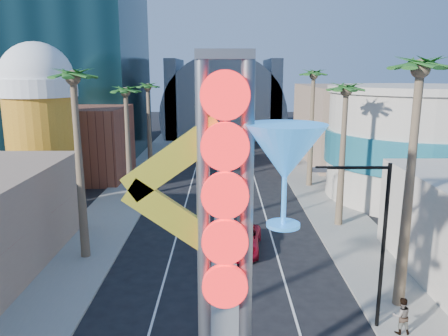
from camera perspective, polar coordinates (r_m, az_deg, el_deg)
sidewalk_west at (r=47.93m, az=-11.48°, el=-1.98°), size 5.00×100.00×0.15m
sidewalk_east at (r=47.96m, az=11.39°, el=-1.97°), size 5.00×100.00×0.15m
median at (r=49.90m, az=-0.05°, el=-1.15°), size 1.60×84.00×0.15m
brick_filler_west at (r=51.64m, az=-18.12°, el=3.13°), size 10.00×10.00×8.00m
filler_east at (r=61.04m, az=15.21°, el=5.63°), size 10.00×20.00×10.00m
beer_mug at (r=44.07m, az=-22.87°, el=6.30°), size 7.00×7.00×14.50m
turquoise_building at (r=44.82m, az=23.68°, el=2.96°), size 16.60×16.60×10.60m
canopy at (r=82.83m, az=-0.08°, el=7.30°), size 22.00×16.00×22.00m
neon_sign at (r=14.24m, az=3.43°, el=-6.30°), size 6.53×2.60×12.55m
streetlight_0 at (r=31.29m, az=1.00°, el=-0.42°), size 3.79×0.25×8.00m
streetlight_1 at (r=54.94m, az=-0.63°, el=5.21°), size 3.79×0.25×8.00m
streetlight_2 at (r=20.92m, az=19.00°, el=-7.91°), size 3.45×0.25×8.00m
palm_1 at (r=27.97m, az=-19.04°, el=9.68°), size 2.40×2.40×12.70m
palm_2 at (r=41.53m, az=-12.71°, el=8.92°), size 2.40×2.40×11.20m
palm_3 at (r=53.29m, az=-9.92°, el=9.77°), size 2.40×2.40×11.20m
palm_5 at (r=22.41m, az=24.11°, el=9.86°), size 2.40×2.40×13.20m
palm_6 at (r=33.78m, az=15.62°, el=8.76°), size 2.40×2.40×11.70m
palm_7 at (r=45.41m, az=11.60°, el=10.95°), size 2.40×2.40×12.70m
red_pickup at (r=29.89m, az=2.34°, el=-9.40°), size 3.04×5.52×1.46m
pedestrian_b at (r=22.46m, az=22.15°, el=-17.43°), size 0.86×0.67×1.74m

